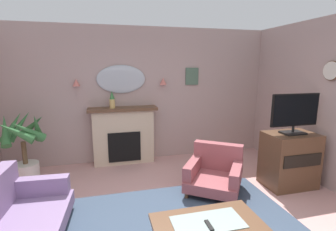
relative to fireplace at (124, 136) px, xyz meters
name	(u,v)px	position (x,y,z in m)	size (l,w,h in m)	color
wall_back	(142,95)	(0.42, 0.22, 0.80)	(6.41, 0.10, 2.75)	#B29993
fireplace	(124,136)	(0.00, 0.00, 0.00)	(1.36, 0.36, 1.16)	beige
mantel_vase_centre	(112,100)	(-0.20, -0.03, 0.75)	(0.11, 0.11, 0.34)	tan
wall_mirror	(121,79)	(0.00, 0.14, 1.14)	(0.96, 0.06, 0.56)	#B2BCC6
wall_sconce_left	(76,83)	(-0.85, 0.09, 1.09)	(0.14, 0.14, 0.14)	#D17066
wall_sconce_right	(163,81)	(0.85, 0.09, 1.09)	(0.14, 0.14, 0.14)	#D17066
wall_clock	(331,71)	(3.08, -1.79, 1.33)	(0.04, 0.31, 0.31)	silver
framed_picture	(192,76)	(1.50, 0.15, 1.18)	(0.28, 0.03, 0.36)	#4C6B56
coffee_table	(208,227)	(0.61, -2.89, -0.19)	(1.10, 0.60, 0.45)	brown
tv_remote	(209,226)	(0.59, -2.96, -0.12)	(0.04, 0.16, 0.02)	black
floral_couch	(5,229)	(-1.40, -2.33, -0.25)	(0.96, 1.76, 0.76)	gray
armchair_by_coffee_table	(215,172)	(1.33, -1.52, -0.27)	(1.13, 1.13, 0.71)	#934C51
tv_cabinet	(289,160)	(2.57, -1.68, -0.12)	(0.80, 0.57, 0.90)	brown
tv_flatscreen	(295,113)	(2.57, -1.70, 0.68)	(0.84, 0.24, 0.65)	black
potted_plant_tall_palm	(24,146)	(-1.69, -0.52, 0.09)	(0.79, 0.81, 1.24)	silver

